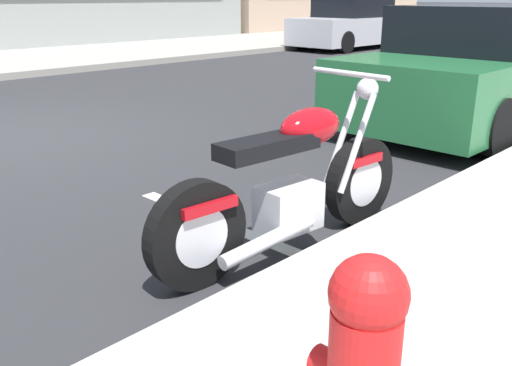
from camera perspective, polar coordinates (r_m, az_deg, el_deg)
name	(u,v)px	position (r m, az deg, el deg)	size (l,w,h in m)	color
ground_plane	(5,137)	(7.17, -24.53, 4.36)	(260.00, 260.00, 0.00)	#28282B
sidewalk_far_curb	(264,41)	(19.93, 0.80, 14.47)	(120.00, 5.00, 0.14)	gray
parking_stall_stripe	(240,231)	(3.92, -1.68, -4.93)	(0.12, 2.20, 0.01)	silver
parked_motorcycle	(292,188)	(3.50, 3.71, -0.47)	(2.07, 0.62, 1.11)	black
parked_car_second_in_row	(479,70)	(7.67, 22.06, 10.73)	(4.33, 1.93, 1.46)	#236638
car_opposite_curb	(352,25)	(18.07, 9.92, 15.73)	(4.42, 1.90, 1.49)	silver
fire_hydrant	(364,360)	(1.79, 11.07, -17.50)	(0.24, 0.36, 0.74)	red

